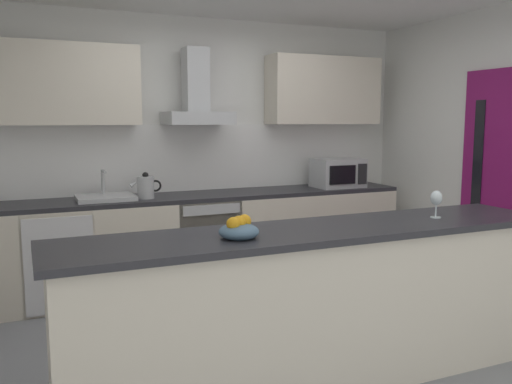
{
  "coord_description": "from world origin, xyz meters",
  "views": [
    {
      "loc": [
        -1.67,
        -3.33,
        1.61
      ],
      "look_at": [
        -0.03,
        0.44,
        1.05
      ],
      "focal_mm": 37.63,
      "sensor_mm": 36.0,
      "label": 1
    }
  ],
  "objects": [
    {
      "name": "ground",
      "position": [
        0.0,
        0.0,
        -0.01
      ],
      "size": [
        5.4,
        4.68,
        0.02
      ],
      "primitive_type": "cube",
      "color": "gray"
    },
    {
      "name": "wall_back",
      "position": [
        0.0,
        1.9,
        1.3
      ],
      "size": [
        5.4,
        0.12,
        2.6
      ],
      "primitive_type": "cube",
      "color": "white",
      "rests_on": "ground"
    },
    {
      "name": "backsplash_tile",
      "position": [
        0.0,
        1.83,
        1.23
      ],
      "size": [
        3.74,
        0.02,
        0.66
      ],
      "primitive_type": "cube",
      "color": "white"
    },
    {
      "name": "counter_back",
      "position": [
        0.0,
        1.52,
        0.45
      ],
      "size": [
        3.87,
        0.6,
        0.9
      ],
      "color": "beige",
      "rests_on": "ground"
    },
    {
      "name": "counter_island",
      "position": [
        -0.08,
        -0.63,
        0.49
      ],
      "size": [
        3.14,
        0.64,
        0.97
      ],
      "color": "beige",
      "rests_on": "ground"
    },
    {
      "name": "upper_cabinets",
      "position": [
        0.0,
        1.67,
        1.91
      ],
      "size": [
        3.82,
        0.32,
        0.7
      ],
      "color": "beige"
    },
    {
      "name": "side_door",
      "position": [
        2.19,
        0.12,
        1.03
      ],
      "size": [
        0.08,
        0.85,
        2.05
      ],
      "color": "#7A1456",
      "rests_on": "ground"
    },
    {
      "name": "oven",
      "position": [
        -0.13,
        1.49,
        0.46
      ],
      "size": [
        0.6,
        0.62,
        0.8
      ],
      "color": "slate",
      "rests_on": "ground"
    },
    {
      "name": "refrigerator",
      "position": [
        -1.44,
        1.49,
        0.43
      ],
      "size": [
        0.58,
        0.6,
        0.85
      ],
      "color": "white",
      "rests_on": "ground"
    },
    {
      "name": "microwave",
      "position": [
        1.36,
        1.46,
        1.05
      ],
      "size": [
        0.5,
        0.38,
        0.3
      ],
      "color": "#B7BABC",
      "rests_on": "counter_back"
    },
    {
      "name": "sink",
      "position": [
        -1.02,
        1.5,
        0.93
      ],
      "size": [
        0.5,
        0.4,
        0.26
      ],
      "color": "silver",
      "rests_on": "counter_back"
    },
    {
      "name": "kettle",
      "position": [
        -0.67,
        1.46,
        1.01
      ],
      "size": [
        0.29,
        0.15,
        0.24
      ],
      "color": "#B7BABC",
      "rests_on": "counter_back"
    },
    {
      "name": "range_hood",
      "position": [
        -0.13,
        1.62,
        1.79
      ],
      "size": [
        0.62,
        0.45,
        0.72
      ],
      "color": "#B7BABC"
    },
    {
      "name": "wine_glass",
      "position": [
        0.78,
        -0.65,
        1.1
      ],
      "size": [
        0.08,
        0.08,
        0.18
      ],
      "color": "silver",
      "rests_on": "counter_island"
    },
    {
      "name": "fruit_bowl",
      "position": [
        -0.62,
        -0.7,
        1.02
      ],
      "size": [
        0.22,
        0.22,
        0.13
      ],
      "color": "slate",
      "rests_on": "counter_island"
    }
  ]
}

